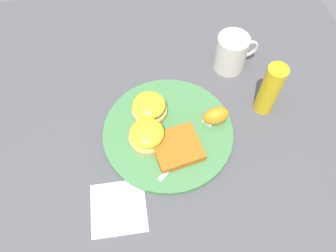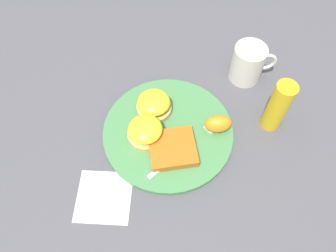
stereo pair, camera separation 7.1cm
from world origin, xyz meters
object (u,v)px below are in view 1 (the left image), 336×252
Objects in this scene: hashbrown_patty at (177,147)px; cup at (232,53)px; sandwich_benedict_left at (149,107)px; condiment_bottle at (270,90)px; orange_wedge at (216,115)px; fork at (193,139)px; sandwich_benedict_right at (147,135)px.

cup reaches higher than hashbrown_patty.
sandwich_benedict_left is 0.58× the size of condiment_bottle.
hashbrown_patty is at bearing -132.24° from cup.
orange_wedge is at bearing -172.64° from condiment_bottle.
fork is at bearing -49.28° from sandwich_benedict_left.
hashbrown_patty is at bearing -152.48° from orange_wedge.
hashbrown_patty is at bearing -159.68° from fork.
cup is at bearing 60.43° from orange_wedge.
condiment_bottle is at bearing -75.37° from cup.
condiment_bottle reaches higher than orange_wedge.
sandwich_benedict_left is at bearing 74.41° from sandwich_benedict_right.
sandwich_benedict_right reaches higher than hashbrown_patty.
cup is (0.15, 0.19, 0.03)m from fork.
condiment_bottle is (0.23, 0.07, 0.04)m from hashbrown_patty.
sandwich_benedict_right is 0.29m from condiment_bottle.
orange_wedge is (0.14, -0.05, -0.00)m from sandwich_benedict_left.
hashbrown_patty is 0.71× the size of condiment_bottle.
cup reaches higher than sandwich_benedict_left.
orange_wedge is at bearing 31.85° from fork.
condiment_bottle is at bearing 7.36° from orange_wedge.
sandwich_benedict_left is 0.15m from orange_wedge.
sandwich_benedict_right is at bearing -105.59° from sandwich_benedict_left.
sandwich_benedict_right is at bearing -174.25° from orange_wedge.
sandwich_benedict_left is 0.27m from condiment_bottle.
condiment_bottle reaches higher than cup.
sandwich_benedict_left is at bearing 172.08° from condiment_bottle.
orange_wedge is 0.18m from cup.
hashbrown_patty is 0.04m from fork.
condiment_bottle reaches higher than sandwich_benedict_left.
orange_wedge is at bearing -119.57° from cup.
fork is at bearing -148.15° from orange_wedge.
sandwich_benedict_left and sandwich_benedict_right have the same top height.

